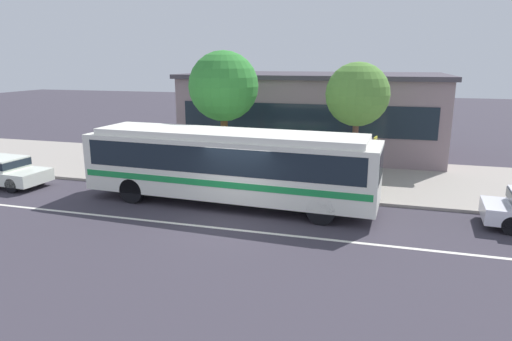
% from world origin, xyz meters
% --- Properties ---
extents(ground_plane, '(120.00, 120.00, 0.00)m').
position_xyz_m(ground_plane, '(0.00, 0.00, 0.00)').
color(ground_plane, '#39343F').
extents(sidewalk_slab, '(60.00, 8.00, 0.12)m').
position_xyz_m(sidewalk_slab, '(0.00, 7.18, 0.06)').
color(sidewalk_slab, '#9B938A').
rests_on(sidewalk_slab, ground_plane).
extents(lane_stripe_center, '(56.00, 0.16, 0.01)m').
position_xyz_m(lane_stripe_center, '(0.00, -0.80, 0.00)').
color(lane_stripe_center, silver).
rests_on(lane_stripe_center, ground_plane).
extents(transit_bus, '(11.58, 3.10, 2.90)m').
position_xyz_m(transit_bus, '(-0.77, 1.83, 1.69)').
color(transit_bus, white).
rests_on(transit_bus, ground_plane).
extents(pedestrian_waiting_near_sign, '(0.48, 0.48, 1.75)m').
position_xyz_m(pedestrian_waiting_near_sign, '(2.84, 4.53, 1.14)').
color(pedestrian_waiting_near_sign, '#2A2C4E').
rests_on(pedestrian_waiting_near_sign, sidewalk_slab).
extents(pedestrian_walking_along_curb, '(0.36, 0.36, 1.77)m').
position_xyz_m(pedestrian_walking_along_curb, '(1.86, 4.28, 1.16)').
color(pedestrian_walking_along_curb, slate).
rests_on(pedestrian_walking_along_curb, sidewalk_slab).
extents(pedestrian_standing_by_tree, '(0.44, 0.44, 1.70)m').
position_xyz_m(pedestrian_standing_by_tree, '(-0.05, 4.96, 1.12)').
color(pedestrian_standing_by_tree, '#28362E').
rests_on(pedestrian_standing_by_tree, sidewalk_slab).
extents(bus_stop_sign, '(0.13, 0.44, 2.53)m').
position_xyz_m(bus_stop_sign, '(4.66, 3.62, 1.74)').
color(bus_stop_sign, gray).
rests_on(bus_stop_sign, sidewalk_slab).
extents(street_tree_near_stop, '(3.27, 3.27, 5.87)m').
position_xyz_m(street_tree_near_stop, '(-2.40, 5.88, 4.33)').
color(street_tree_near_stop, brown).
rests_on(street_tree_near_stop, sidewalk_slab).
extents(street_tree_mid_block, '(2.82, 2.82, 5.36)m').
position_xyz_m(street_tree_mid_block, '(3.72, 6.32, 4.04)').
color(street_tree_mid_block, brown).
rests_on(street_tree_mid_block, sidewalk_slab).
extents(station_building, '(15.08, 9.13, 4.76)m').
position_xyz_m(station_building, '(0.78, 13.66, 2.39)').
color(station_building, gray).
rests_on(station_building, ground_plane).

